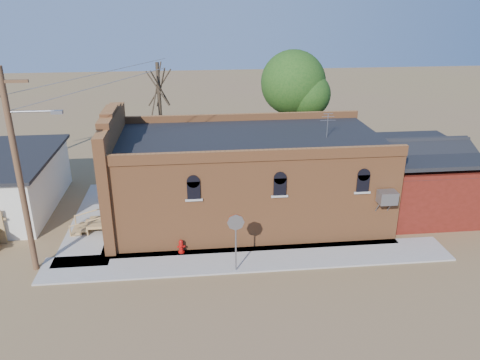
{
  "coord_description": "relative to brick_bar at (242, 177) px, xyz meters",
  "views": [
    {
      "loc": [
        -0.99,
        -17.8,
        11.52
      ],
      "look_at": [
        1.46,
        4.99,
        2.4
      ],
      "focal_mm": 35.0,
      "sensor_mm": 36.0,
      "label": 1
    }
  ],
  "objects": [
    {
      "name": "red_shed",
      "position": [
        9.86,
        0.01,
        -0.07
      ],
      "size": [
        5.4,
        6.4,
        4.3
      ],
      "color": "#52170E",
      "rests_on": "ground"
    },
    {
      "name": "tree_bare_near",
      "position": [
        -4.64,
        7.51,
        3.62
      ],
      "size": [
        2.8,
        2.8,
        7.65
      ],
      "color": "#403424",
      "rests_on": "ground"
    },
    {
      "name": "trash_barrel",
      "position": [
        -6.94,
        -0.77,
        -1.85
      ],
      "size": [
        0.67,
        0.67,
        0.81
      ],
      "primitive_type": "cylinder",
      "rotation": [
        0.0,
        0.0,
        -0.32
      ],
      "color": "#1A4D85",
      "rests_on": "sidewalk_west"
    },
    {
      "name": "utility_pole",
      "position": [
        -9.79,
        -4.29,
        2.43
      ],
      "size": [
        3.12,
        0.26,
        9.0
      ],
      "color": "#503220",
      "rests_on": "ground"
    },
    {
      "name": "stop_sign",
      "position": [
        -0.91,
        -5.49,
        -0.14
      ],
      "size": [
        0.75,
        0.09,
        2.76
      ],
      "rotation": [
        0.0,
        0.0,
        -0.41
      ],
      "color": "gray",
      "rests_on": "sidewalk_south"
    },
    {
      "name": "sidewalk_south",
      "position": [
        -0.14,
        -4.59,
        -2.3
      ],
      "size": [
        19.0,
        2.2,
        0.08
      ],
      "primitive_type": "cube",
      "color": "#9E9991",
      "rests_on": "ground"
    },
    {
      "name": "brick_bar",
      "position": [
        0.0,
        0.0,
        0.0
      ],
      "size": [
        16.4,
        7.97,
        6.3
      ],
      "color": "#A45E32",
      "rests_on": "ground"
    },
    {
      "name": "fire_hydrant",
      "position": [
        -3.34,
        -3.7,
        -1.93
      ],
      "size": [
        0.39,
        0.38,
        0.67
      ],
      "rotation": [
        0.0,
        0.0,
        0.26
      ],
      "color": "#A30C09",
      "rests_on": "sidewalk_south"
    },
    {
      "name": "ground",
      "position": [
        -1.64,
        -5.49,
        -2.34
      ],
      "size": [
        120.0,
        120.0,
        0.0
      ],
      "primitive_type": "plane",
      "color": "olive",
      "rests_on": "ground"
    },
    {
      "name": "tree_leafy",
      "position": [
        4.36,
        8.01,
        3.59
      ],
      "size": [
        4.4,
        4.4,
        8.15
      ],
      "color": "#403424",
      "rests_on": "ground"
    },
    {
      "name": "sidewalk_west",
      "position": [
        -7.94,
        0.51,
        -2.3
      ],
      "size": [
        2.6,
        10.0,
        0.08
      ],
      "primitive_type": "cube",
      "color": "#9E9991",
      "rests_on": "ground"
    }
  ]
}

